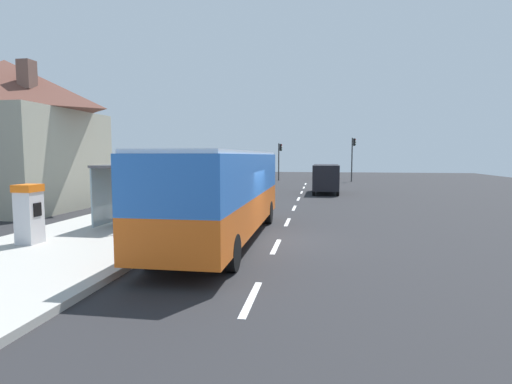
# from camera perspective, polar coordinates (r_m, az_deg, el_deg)

# --- Properties ---
(ground_plane) EXTENTS (56.00, 92.00, 0.04)m
(ground_plane) POSITION_cam_1_polar(r_m,az_deg,el_deg) (28.46, 5.53, -1.02)
(ground_plane) COLOR #262628
(sidewalk_platform) EXTENTS (6.20, 30.00, 0.18)m
(sidewalk_platform) POSITION_cam_1_polar(r_m,az_deg,el_deg) (18.37, -17.26, -4.33)
(sidewalk_platform) COLOR #ADAAA3
(sidewalk_platform) RESTS_ON ground
(lane_stripe_seg_0) EXTENTS (0.16, 2.20, 0.01)m
(lane_stripe_seg_0) POSITION_cam_1_polar(r_m,az_deg,el_deg) (8.90, -0.68, -14.85)
(lane_stripe_seg_0) COLOR silver
(lane_stripe_seg_0) RESTS_ON ground
(lane_stripe_seg_1) EXTENTS (0.16, 2.20, 0.01)m
(lane_stripe_seg_1) POSITION_cam_1_polar(r_m,az_deg,el_deg) (13.66, 2.84, -7.71)
(lane_stripe_seg_1) COLOR silver
(lane_stripe_seg_1) RESTS_ON ground
(lane_stripe_seg_2) EXTENTS (0.16, 2.20, 0.01)m
(lane_stripe_seg_2) POSITION_cam_1_polar(r_m,az_deg,el_deg) (18.55, 4.48, -4.28)
(lane_stripe_seg_2) COLOR silver
(lane_stripe_seg_2) RESTS_ON ground
(lane_stripe_seg_3) EXTENTS (0.16, 2.20, 0.01)m
(lane_stripe_seg_3) POSITION_cam_1_polar(r_m,az_deg,el_deg) (23.49, 5.42, -2.28)
(lane_stripe_seg_3) COLOR silver
(lane_stripe_seg_3) RESTS_ON ground
(lane_stripe_seg_4) EXTENTS (0.16, 2.20, 0.01)m
(lane_stripe_seg_4) POSITION_cam_1_polar(r_m,az_deg,el_deg) (28.44, 6.04, -0.98)
(lane_stripe_seg_4) COLOR silver
(lane_stripe_seg_4) RESTS_ON ground
(lane_stripe_seg_5) EXTENTS (0.16, 2.20, 0.01)m
(lane_stripe_seg_5) POSITION_cam_1_polar(r_m,az_deg,el_deg) (33.41, 6.47, -0.06)
(lane_stripe_seg_5) COLOR silver
(lane_stripe_seg_5) RESTS_ON ground
(lane_stripe_seg_6) EXTENTS (0.16, 2.20, 0.01)m
(lane_stripe_seg_6) POSITION_cam_1_polar(r_m,az_deg,el_deg) (38.39, 6.79, 0.62)
(lane_stripe_seg_6) COLOR silver
(lane_stripe_seg_6) RESTS_ON ground
(lane_stripe_seg_7) EXTENTS (0.16, 2.20, 0.01)m
(lane_stripe_seg_7) POSITION_cam_1_polar(r_m,az_deg,el_deg) (43.38, 7.04, 1.14)
(lane_stripe_seg_7) COLOR silver
(lane_stripe_seg_7) RESTS_ON ground
(bus) EXTENTS (2.55, 11.01, 3.21)m
(bus) POSITION_cam_1_polar(r_m,az_deg,el_deg) (14.36, -4.65, 0.33)
(bus) COLOR orange
(bus) RESTS_ON ground
(white_van) EXTENTS (2.09, 5.23, 2.30)m
(white_van) POSITION_cam_1_polar(r_m,az_deg,el_deg) (32.95, 9.86, 2.15)
(white_van) COLOR black
(white_van) RESTS_ON ground
(sedan_near) EXTENTS (1.88, 4.42, 1.52)m
(sedan_near) POSITION_cam_1_polar(r_m,az_deg,el_deg) (53.68, 9.60, 2.72)
(sedan_near) COLOR #A51919
(sedan_near) RESTS_ON ground
(ticket_machine) EXTENTS (0.66, 0.76, 1.94)m
(ticket_machine) POSITION_cam_1_polar(r_m,az_deg,el_deg) (15.10, -29.44, -2.65)
(ticket_machine) COLOR silver
(ticket_machine) RESTS_ON sidewalk_platform
(recycling_bin_green) EXTENTS (0.52, 0.52, 0.95)m
(recycling_bin_green) POSITION_cam_1_polar(r_m,az_deg,el_deg) (16.52, -11.95, -3.27)
(recycling_bin_green) COLOR green
(recycling_bin_green) RESTS_ON sidewalk_platform
(recycling_bin_yellow) EXTENTS (0.52, 0.52, 0.95)m
(recycling_bin_yellow) POSITION_cam_1_polar(r_m,az_deg,el_deg) (17.16, -11.12, -2.94)
(recycling_bin_yellow) COLOR yellow
(recycling_bin_yellow) RESTS_ON sidewalk_platform
(recycling_bin_red) EXTENTS (0.52, 0.52, 0.95)m
(recycling_bin_red) POSITION_cam_1_polar(r_m,az_deg,el_deg) (17.82, -10.35, -2.63)
(recycling_bin_red) COLOR red
(recycling_bin_red) RESTS_ON sidewalk_platform
(recycling_bin_blue) EXTENTS (0.52, 0.52, 0.95)m
(recycling_bin_blue) POSITION_cam_1_polar(r_m,az_deg,el_deg) (18.47, -9.64, -2.34)
(recycling_bin_blue) COLOR blue
(recycling_bin_blue) RESTS_ON sidewalk_platform
(traffic_light_near_side) EXTENTS (0.49, 0.28, 5.07)m
(traffic_light_near_side) POSITION_cam_1_polar(r_m,az_deg,el_deg) (48.12, 13.56, 5.44)
(traffic_light_near_side) COLOR #2D2D2D
(traffic_light_near_side) RESTS_ON ground
(traffic_light_far_side) EXTENTS (0.49, 0.28, 4.51)m
(traffic_light_far_side) POSITION_cam_1_polar(r_m,az_deg,el_deg) (48.99, 3.36, 5.16)
(traffic_light_far_side) COLOR #2D2D2D
(traffic_light_far_side) RESTS_ON ground
(house_behind_platform) EXTENTS (8.55, 8.31, 8.33)m
(house_behind_platform) POSITION_cam_1_polar(r_m,az_deg,el_deg) (26.82, -31.63, 7.02)
(house_behind_platform) COLOR #9E9984
(house_behind_platform) RESTS_ON ground
(bus_shelter) EXTENTS (1.80, 4.00, 2.50)m
(bus_shelter) POSITION_cam_1_polar(r_m,az_deg,el_deg) (17.98, -17.75, 1.89)
(bus_shelter) COLOR #4C4C51
(bus_shelter) RESTS_ON sidewalk_platform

